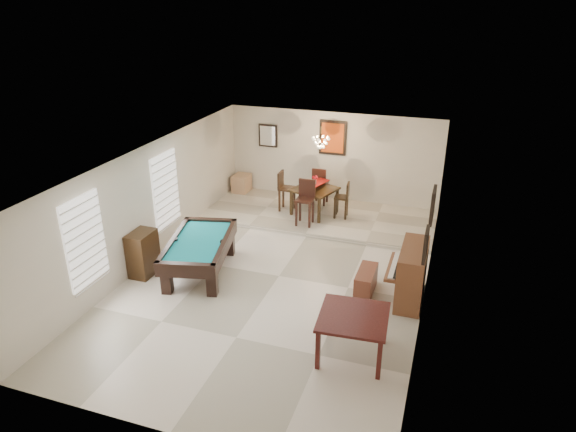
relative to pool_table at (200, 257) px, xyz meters
The scene contains 26 objects.
ground_plane 1.74m from the pool_table, 12.44° to the left, with size 6.00×9.00×0.02m, color beige.
wall_back 5.23m from the pool_table, 71.14° to the left, with size 6.00×0.04×2.60m, color silver.
wall_front 4.55m from the pool_table, 68.09° to the right, with size 6.00×0.04×2.60m, color silver.
wall_left 1.67m from the pool_table, 164.68° to the left, with size 0.04×9.00×2.60m, color silver.
wall_right 4.77m from the pool_table, ahead, with size 0.04×9.00×2.60m, color silver.
ceiling 2.81m from the pool_table, 12.44° to the left, with size 6.00×9.00×0.04m, color white.
dining_step 3.99m from the pool_table, 65.32° to the left, with size 6.00×2.50×0.12m, color beige.
window_left_front 2.48m from the pool_table, 125.50° to the right, with size 0.06×1.00×1.70m, color white.
window_left_rear 1.93m from the pool_table, 143.53° to the left, with size 0.06×1.00×1.70m, color white.
pool_table is the anchor object (origin of this frame).
square_table 4.04m from the pool_table, 24.63° to the right, with size 1.11×1.11×0.77m, color #35100D, non-canonical shape.
upright_piano 4.29m from the pool_table, ahead, with size 0.75×1.34×1.12m, color brown, non-canonical shape.
piano_bench 3.54m from the pool_table, ahead, with size 0.34×0.86×0.48m, color brown.
apothecary_chest 1.20m from the pool_table, 157.71° to the right, with size 0.43×0.65×0.97m, color black.
dining_table 3.91m from the pool_table, 67.12° to the left, with size 1.01×1.01×0.83m, color black, non-canonical shape.
flower_vase 3.97m from the pool_table, 67.12° to the left, with size 0.14×0.14×0.24m, color #A70E16, non-canonical shape.
dining_chair_south 3.23m from the pool_table, 62.63° to the left, with size 0.43×0.43×1.15m, color black, non-canonical shape.
dining_chair_north 4.60m from the pool_table, 71.25° to the left, with size 0.39×0.39×1.06m, color black, non-canonical shape.
dining_chair_west 3.69m from the pool_table, 78.21° to the left, with size 0.40×0.40×1.08m, color black, non-canonical shape.
dining_chair_east 4.25m from the pool_table, 58.08° to the left, with size 0.35×0.35×0.96m, color black, non-canonical shape.
corner_bench 4.64m from the pool_table, 102.31° to the left, with size 0.45×0.56×0.50m, color tan.
chandelier 4.34m from the pool_table, 65.01° to the left, with size 0.44×0.44×0.60m, color #FFE5B2, non-canonical shape.
back_painting 5.33m from the pool_table, 71.00° to the left, with size 0.75×0.06×0.95m, color #D84C14.
back_mirror 5.04m from the pool_table, 92.82° to the left, with size 0.55×0.06×0.65m, color white.
right_picture_upper 4.91m from the pool_table, ahead, with size 0.06×0.55×0.65m, color slate.
right_picture_lower 4.85m from the pool_table, ahead, with size 0.06×0.45×0.55m, color gray.
Camera 1 is at (3.21, -8.96, 5.55)m, focal length 32.00 mm.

